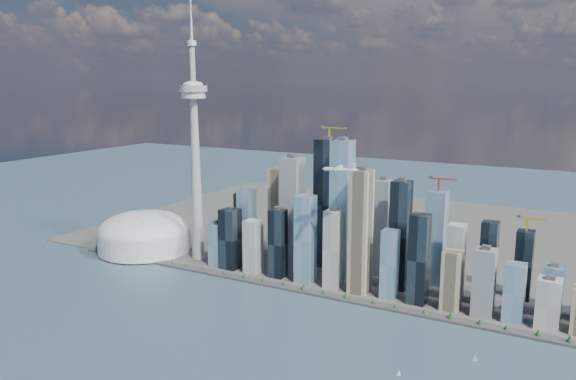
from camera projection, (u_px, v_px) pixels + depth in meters
The scene contains 10 objects.
ground at pixel (234, 353), 775.85m from camera, with size 4000.00×4000.00×0.00m, color #2E4451.
seawall at pixel (314, 293), 990.86m from camera, with size 1100.00×22.00×4.00m, color #383838.
land at pixel (394, 234), 1378.65m from camera, with size 1400.00×900.00×3.00m, color #4C4C47.
shoreline_trees at pixel (314, 289), 989.57m from camera, with size 960.53×7.20×8.80m.
skyscraper_cluster at pixel (364, 238), 1021.26m from camera, with size 736.00×142.00×282.15m.
needle_tower at pixel (195, 148), 1139.51m from camera, with size 56.00×56.00×550.50m.
dome_stadium at pixel (144, 234), 1234.06m from camera, with size 200.00×200.00×86.00m.
airplane at pixel (340, 169), 899.70m from camera, with size 59.77×53.19×14.66m.
sailboat_west at pixel (399, 374), 714.42m from camera, with size 6.22×3.78×8.88m.
sailboat_east at pixel (475, 359), 752.08m from camera, with size 7.16×2.15×9.95m.
Camera 1 is at (410.35, -595.19, 368.22)m, focal length 35.00 mm.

